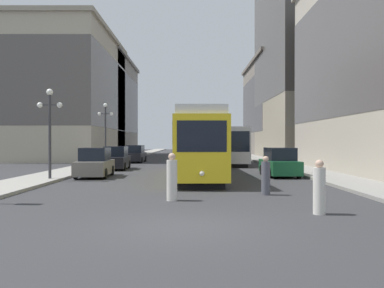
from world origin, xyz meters
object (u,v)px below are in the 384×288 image
(parked_car_left_mid, at_px, (137,154))
(lamp_post_left_far, at_px, (107,124))
(streetcar, at_px, (198,143))
(parked_car_left_near, at_px, (97,163))
(parked_car_right_far, at_px, (281,163))
(transit_bus, at_px, (233,144))
(parked_car_left_far, at_px, (118,159))
(lamp_post_left_near, at_px, (52,119))
(pedestrian_crossing_near, at_px, (174,178))
(pedestrian_on_sidewalk, at_px, (267,177))
(pedestrian_crossing_far, at_px, (321,189))

(parked_car_left_mid, bearing_deg, lamp_post_left_far, -106.69)
(streetcar, xyz_separation_m, parked_car_left_near, (-6.32, -0.49, -1.26))
(streetcar, distance_m, parked_car_right_far, 5.41)
(parked_car_left_mid, relative_size, lamp_post_left_far, 0.78)
(transit_bus, bearing_deg, parked_car_left_far, -141.34)
(streetcar, bearing_deg, lamp_post_left_near, -161.17)
(pedestrian_crossing_near, xyz_separation_m, pedestrian_on_sidewalk, (3.79, 1.52, -0.08))
(parked_car_left_near, relative_size, parked_car_right_far, 1.00)
(parked_car_left_far, distance_m, lamp_post_left_near, 9.72)
(transit_bus, bearing_deg, lamp_post_left_near, -123.39)
(lamp_post_left_far, bearing_deg, parked_car_left_near, -80.59)
(transit_bus, height_order, parked_car_left_far, transit_bus)
(pedestrian_on_sidewalk, bearing_deg, parked_car_right_far, -147.65)
(pedestrian_crossing_far, bearing_deg, pedestrian_on_sidewalk, 107.12)
(pedestrian_crossing_near, distance_m, pedestrian_crossing_far, 5.37)
(parked_car_left_far, bearing_deg, pedestrian_crossing_far, -64.58)
(pedestrian_crossing_near, bearing_deg, parked_car_left_near, -164.82)
(lamp_post_left_far, bearing_deg, pedestrian_crossing_near, -71.22)
(lamp_post_left_far, bearing_deg, parked_car_left_far, -68.37)
(streetcar, relative_size, pedestrian_crossing_near, 8.54)
(parked_car_left_far, relative_size, lamp_post_left_far, 0.81)
(parked_car_left_far, relative_size, pedestrian_crossing_near, 2.54)
(parked_car_left_near, bearing_deg, transit_bus, 52.24)
(pedestrian_crossing_far, distance_m, lamp_post_left_near, 15.64)
(lamp_post_left_near, bearing_deg, lamp_post_left_far, 90.00)
(lamp_post_left_far, bearing_deg, transit_bus, 12.05)
(parked_car_right_far, bearing_deg, lamp_post_left_near, 10.96)
(lamp_post_left_far, bearing_deg, parked_car_left_mid, 71.85)
(streetcar, height_order, parked_car_right_far, streetcar)
(parked_car_left_mid, xyz_separation_m, parked_car_right_far, (11.58, -16.79, -0.00))
(streetcar, height_order, parked_car_left_far, streetcar)
(transit_bus, xyz_separation_m, parked_car_right_far, (1.73, -13.50, -1.10))
(lamp_post_left_near, bearing_deg, pedestrian_on_sidewalk, -27.23)
(lamp_post_left_far, bearing_deg, pedestrian_on_sidewalk, -60.75)
(parked_car_left_near, height_order, parked_car_left_mid, same)
(streetcar, distance_m, parked_car_left_near, 6.46)
(pedestrian_crossing_near, bearing_deg, pedestrian_on_sidewalk, 98.37)
(streetcar, relative_size, transit_bus, 1.22)
(parked_car_left_mid, xyz_separation_m, pedestrian_crossing_near, (5.28, -26.92, -0.02))
(streetcar, distance_m, parked_car_left_mid, 17.96)
(streetcar, relative_size, parked_car_left_near, 3.55)
(parked_car_right_far, relative_size, lamp_post_left_near, 0.86)
(parked_car_right_far, height_order, parked_car_left_far, same)
(parked_car_right_far, distance_m, lamp_post_left_far, 17.64)
(transit_bus, distance_m, parked_car_left_near, 17.13)
(parked_car_left_mid, distance_m, pedestrian_crossing_far, 31.27)
(transit_bus, bearing_deg, pedestrian_on_sidewalk, -89.87)
(lamp_post_left_far, bearing_deg, streetcar, -53.15)
(transit_bus, height_order, pedestrian_crossing_near, transit_bus)
(parked_car_left_near, bearing_deg, pedestrian_crossing_near, -63.89)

